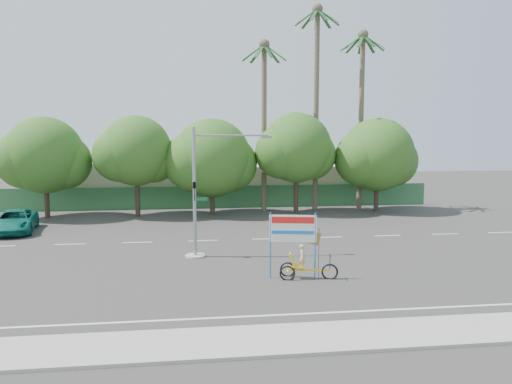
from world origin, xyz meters
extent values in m
plane|color=#33302D|center=(0.00, 0.00, 0.00)|extent=(120.00, 120.00, 0.00)
cube|color=gray|center=(0.00, -7.50, 0.06)|extent=(50.00, 2.40, 0.12)
cube|color=#336B3D|center=(0.00, 21.50, 1.00)|extent=(38.00, 0.08, 2.00)
cube|color=beige|center=(-10.00, 26.00, 2.00)|extent=(12.00, 8.00, 4.00)
cube|color=beige|center=(8.00, 26.00, 1.80)|extent=(14.00, 8.00, 3.60)
cylinder|color=#473828|center=(-14.00, 18.00, 1.76)|extent=(0.40, 0.40, 3.52)
sphere|color=#255D1B|center=(-14.00, 18.00, 4.96)|extent=(6.00, 6.00, 6.00)
sphere|color=#255D1B|center=(-12.65, 18.30, 4.40)|extent=(4.32, 4.32, 4.32)
sphere|color=#255D1B|center=(-15.35, 17.75, 4.64)|extent=(4.56, 4.56, 4.56)
cylinder|color=#473828|center=(-7.00, 18.00, 1.87)|extent=(0.40, 0.40, 3.74)
sphere|color=#255D1B|center=(-7.00, 18.00, 5.27)|extent=(5.60, 5.60, 5.60)
sphere|color=#255D1B|center=(-5.74, 18.30, 4.68)|extent=(4.03, 4.03, 4.03)
sphere|color=#255D1B|center=(-8.26, 17.75, 4.93)|extent=(4.26, 4.26, 4.26)
cylinder|color=#473828|center=(-1.00, 18.00, 1.65)|extent=(0.40, 0.40, 3.30)
sphere|color=#255D1B|center=(-1.00, 18.00, 4.65)|extent=(6.40, 6.40, 6.40)
sphere|color=#255D1B|center=(0.44, 18.30, 4.12)|extent=(4.61, 4.61, 4.61)
sphere|color=#255D1B|center=(-2.44, 17.75, 4.35)|extent=(4.86, 4.86, 4.86)
cylinder|color=#473828|center=(6.00, 18.00, 1.94)|extent=(0.40, 0.40, 3.87)
sphere|color=#255D1B|center=(6.00, 18.00, 5.46)|extent=(5.80, 5.80, 5.80)
sphere|color=#255D1B|center=(7.30, 18.30, 4.84)|extent=(4.18, 4.18, 4.18)
sphere|color=#255D1B|center=(4.70, 17.75, 5.10)|extent=(4.41, 4.41, 4.41)
cylinder|color=#473828|center=(13.00, 18.00, 1.72)|extent=(0.40, 0.40, 3.43)
sphere|color=#255D1B|center=(13.00, 18.00, 4.84)|extent=(6.20, 6.20, 6.20)
sphere|color=#255D1B|center=(14.39, 18.30, 4.29)|extent=(4.46, 4.46, 4.46)
sphere|color=#255D1B|center=(11.61, 17.75, 4.52)|extent=(4.71, 4.71, 4.71)
cylinder|color=#70604C|center=(8.00, 19.50, 8.50)|extent=(0.44, 0.44, 17.00)
sphere|color=#70604C|center=(8.00, 19.50, 17.00)|extent=(0.90, 0.90, 0.90)
cube|color=#1C4C21|center=(8.94, 19.50, 16.34)|extent=(1.91, 0.28, 1.36)
cube|color=#1C4C21|center=(8.72, 20.11, 16.34)|extent=(1.65, 1.44, 1.36)
cube|color=#1C4C21|center=(8.16, 20.43, 16.34)|extent=(0.61, 1.93, 1.36)
cube|color=#1C4C21|center=(7.53, 20.32, 16.34)|extent=(1.20, 1.80, 1.36)
cube|color=#1C4C21|center=(7.11, 19.82, 16.34)|extent=(1.89, 0.92, 1.36)
cube|color=#1C4C21|center=(7.11, 19.18, 16.34)|extent=(1.89, 0.92, 1.36)
cube|color=#1C4C21|center=(7.53, 18.68, 16.34)|extent=(1.20, 1.80, 1.36)
cube|color=#1C4C21|center=(8.16, 18.57, 16.34)|extent=(0.61, 1.93, 1.36)
cube|color=#1C4C21|center=(8.72, 18.89, 16.34)|extent=(1.65, 1.44, 1.36)
cylinder|color=#70604C|center=(12.00, 19.50, 7.50)|extent=(0.44, 0.44, 15.00)
sphere|color=#70604C|center=(12.00, 19.50, 15.00)|extent=(0.90, 0.90, 0.90)
cube|color=#1C4C21|center=(12.94, 19.50, 14.34)|extent=(1.91, 0.28, 1.36)
cube|color=#1C4C21|center=(12.72, 20.11, 14.34)|extent=(1.65, 1.44, 1.36)
cube|color=#1C4C21|center=(12.16, 20.43, 14.34)|extent=(0.61, 1.93, 1.36)
cube|color=#1C4C21|center=(11.53, 20.32, 14.34)|extent=(1.20, 1.80, 1.36)
cube|color=#1C4C21|center=(11.11, 19.82, 14.34)|extent=(1.89, 0.92, 1.36)
cube|color=#1C4C21|center=(11.11, 19.18, 14.34)|extent=(1.89, 0.92, 1.36)
cube|color=#1C4C21|center=(11.53, 18.68, 14.34)|extent=(1.20, 1.80, 1.36)
cube|color=#1C4C21|center=(12.16, 18.57, 14.34)|extent=(0.61, 1.93, 1.36)
cube|color=#1C4C21|center=(12.72, 18.89, 14.34)|extent=(1.65, 1.44, 1.36)
cylinder|color=#70604C|center=(3.50, 19.50, 7.00)|extent=(0.44, 0.44, 14.00)
sphere|color=#70604C|center=(3.50, 19.50, 14.00)|extent=(0.90, 0.90, 0.90)
cube|color=#1C4C21|center=(4.44, 19.50, 13.34)|extent=(1.91, 0.28, 1.36)
cube|color=#1C4C21|center=(4.22, 20.11, 13.34)|extent=(1.65, 1.44, 1.36)
cube|color=#1C4C21|center=(3.66, 20.43, 13.34)|extent=(0.61, 1.93, 1.36)
cube|color=#1C4C21|center=(3.03, 20.32, 13.34)|extent=(1.20, 1.80, 1.36)
cube|color=#1C4C21|center=(2.61, 19.82, 13.34)|extent=(1.89, 0.92, 1.36)
cube|color=#1C4C21|center=(2.61, 19.18, 13.34)|extent=(1.89, 0.92, 1.36)
cube|color=#1C4C21|center=(3.03, 18.68, 13.34)|extent=(1.20, 1.80, 1.36)
cube|color=#1C4C21|center=(3.66, 18.57, 13.34)|extent=(0.61, 1.93, 1.36)
cube|color=#1C4C21|center=(4.22, 18.89, 13.34)|extent=(1.65, 1.44, 1.36)
cylinder|color=gray|center=(-2.50, 4.00, 0.05)|extent=(1.10, 1.10, 0.10)
cylinder|color=gray|center=(-2.50, 4.00, 3.50)|extent=(0.18, 0.18, 7.00)
cylinder|color=gray|center=(-0.50, 4.00, 6.55)|extent=(4.00, 0.10, 0.10)
cube|color=gray|center=(1.40, 4.00, 6.45)|extent=(0.55, 0.20, 0.12)
imported|color=black|center=(-2.50, 3.78, 3.60)|extent=(0.16, 0.20, 1.00)
cube|color=#14662D|center=(-2.15, 4.00, 3.15)|extent=(0.70, 0.04, 0.18)
torus|color=black|center=(3.59, -1.01, 0.34)|extent=(0.77, 0.25, 0.77)
torus|color=black|center=(1.76, -0.29, 0.32)|extent=(0.72, 0.23, 0.72)
torus|color=black|center=(1.63, -0.92, 0.32)|extent=(0.72, 0.23, 0.72)
cube|color=yellow|center=(2.64, -0.81, 0.41)|extent=(1.91, 0.47, 0.07)
cube|color=yellow|center=(1.70, -0.60, 0.34)|extent=(0.21, 0.68, 0.06)
cube|color=yellow|center=(2.20, -0.71, 0.57)|extent=(0.66, 0.59, 0.07)
cube|color=yellow|center=(1.90, -0.65, 0.89)|extent=(0.35, 0.52, 0.62)
cylinder|color=black|center=(3.59, -1.01, 0.80)|extent=(0.04, 0.04, 0.63)
cube|color=black|center=(3.59, -1.01, 1.11)|extent=(0.15, 0.51, 0.05)
imported|color=#CCB284|center=(2.37, -0.75, 1.00)|extent=(0.38, 0.50, 1.23)
cylinder|color=blue|center=(0.92, -0.44, 1.54)|extent=(0.08, 0.08, 3.08)
cylinder|color=blue|center=(2.92, -0.86, 1.54)|extent=(0.08, 0.08, 3.08)
cube|color=white|center=(1.92, -0.65, 2.34)|extent=(2.13, 0.51, 1.25)
cube|color=red|center=(1.91, -0.69, 2.73)|extent=(1.90, 0.42, 0.30)
cube|color=blue|center=(1.91, -0.69, 2.16)|extent=(1.90, 0.42, 0.16)
cylinder|color=black|center=(3.09, -0.90, 1.20)|extent=(0.03, 0.03, 2.39)
cube|color=red|center=(2.70, -0.82, 1.94)|extent=(0.99, 0.23, 0.75)
imported|color=#0F6B5D|center=(-14.54, 12.30, 0.75)|extent=(3.31, 5.70, 1.49)
camera|label=1|loc=(-2.60, -22.65, 6.68)|focal=35.00mm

